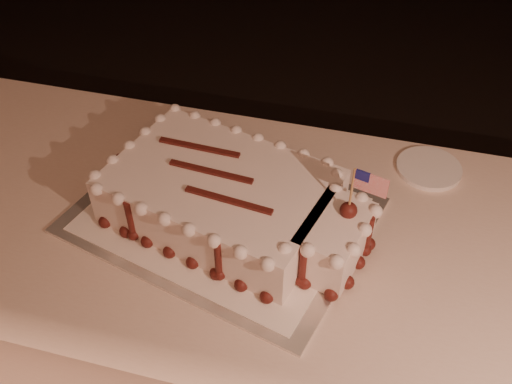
% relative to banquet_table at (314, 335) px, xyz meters
% --- Properties ---
extents(room_shell, '(6.10, 8.10, 2.90)m').
position_rel_banquet_table_xyz_m(room_shell, '(0.00, -0.60, 1.02)').
color(room_shell, black).
rests_on(room_shell, ground).
extents(banquet_table, '(2.40, 0.80, 0.75)m').
position_rel_banquet_table_xyz_m(banquet_table, '(0.00, 0.00, 0.00)').
color(banquet_table, beige).
rests_on(banquet_table, ground).
extents(cake_board, '(0.73, 0.62, 0.01)m').
position_rel_banquet_table_xyz_m(cake_board, '(-0.24, 0.01, 0.38)').
color(cake_board, silver).
rests_on(cake_board, banquet_table).
extents(doily, '(0.65, 0.56, 0.00)m').
position_rel_banquet_table_xyz_m(doily, '(-0.24, 0.01, 0.38)').
color(doily, white).
rests_on(doily, cake_board).
extents(sheet_cake, '(0.62, 0.44, 0.24)m').
position_rel_banquet_table_xyz_m(sheet_cake, '(-0.21, 0.01, 0.44)').
color(sheet_cake, white).
rests_on(sheet_cake, doily).
extents(side_plate, '(0.16, 0.16, 0.01)m').
position_rel_banquet_table_xyz_m(side_plate, '(0.21, 0.30, 0.38)').
color(side_plate, white).
rests_on(side_plate, banquet_table).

